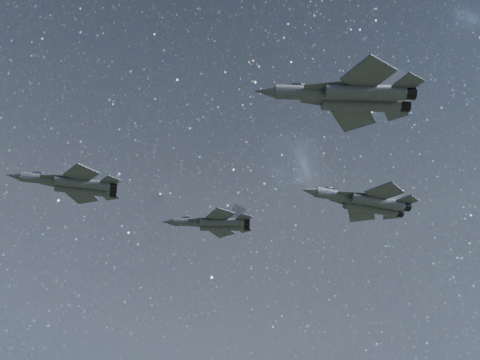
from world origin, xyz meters
name	(u,v)px	position (x,y,z in m)	size (l,w,h in m)	color
jet_lead	(74,184)	(-22.12, 5.19, 142.30)	(16.12, 11.16, 4.05)	#343941
jet_left	(215,223)	(2.55, 14.66, 145.49)	(15.74, 10.40, 4.02)	#343941
jet_right	(350,96)	(6.10, -23.03, 145.43)	(20.15, 13.44, 5.11)	#343941
jet_slot	(365,202)	(18.41, -6.83, 141.85)	(17.81, 12.54, 4.50)	#343941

